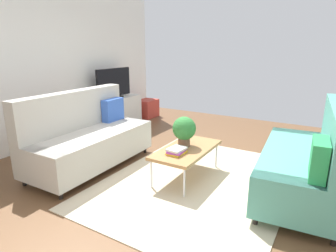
{
  "coord_description": "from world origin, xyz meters",
  "views": [
    {
      "loc": [
        -3.0,
        -1.68,
        1.71
      ],
      "look_at": [
        0.24,
        0.27,
        0.65
      ],
      "focal_mm": 30.16,
      "sensor_mm": 36.0,
      "label": 1
    }
  ],
  "objects_px": {
    "potted_plant": "(184,130)",
    "table_book_0": "(177,153)",
    "couch_beige": "(88,137)",
    "couch_green": "(307,161)",
    "bottle_1": "(105,97)",
    "coffee_table": "(187,150)",
    "storage_trunk": "(147,108)",
    "tv": "(114,84)",
    "bottle_0": "(101,97)",
    "vase_0": "(92,98)",
    "tv_console": "(115,112)"
  },
  "relations": [
    {
      "from": "potted_plant",
      "to": "table_book_0",
      "type": "relative_size",
      "value": 1.69
    },
    {
      "from": "storage_trunk",
      "to": "potted_plant",
      "type": "relative_size",
      "value": 1.29
    },
    {
      "from": "table_book_0",
      "to": "tv",
      "type": "bearing_deg",
      "value": 55.82
    },
    {
      "from": "storage_trunk",
      "to": "bottle_1",
      "type": "relative_size",
      "value": 3.68
    },
    {
      "from": "tv_console",
      "to": "bottle_0",
      "type": "distance_m",
      "value": 0.59
    },
    {
      "from": "couch_beige",
      "to": "table_book_0",
      "type": "distance_m",
      "value": 1.41
    },
    {
      "from": "tv_console",
      "to": "potted_plant",
      "type": "distance_m",
      "value": 2.85
    },
    {
      "from": "couch_beige",
      "to": "bottle_0",
      "type": "xyz_separation_m",
      "value": [
        1.42,
        1.08,
        0.29
      ]
    },
    {
      "from": "couch_beige",
      "to": "table_book_0",
      "type": "bearing_deg",
      "value": 94.52
    },
    {
      "from": "couch_beige",
      "to": "storage_trunk",
      "type": "distance_m",
      "value": 3.12
    },
    {
      "from": "tv",
      "to": "potted_plant",
      "type": "distance_m",
      "value": 2.83
    },
    {
      "from": "tv_console",
      "to": "potted_plant",
      "type": "bearing_deg",
      "value": -119.51
    },
    {
      "from": "vase_0",
      "to": "couch_beige",
      "type": "bearing_deg",
      "value": -137.2
    },
    {
      "from": "table_book_0",
      "to": "vase_0",
      "type": "bearing_deg",
      "value": 66.48
    },
    {
      "from": "coffee_table",
      "to": "tv",
      "type": "relative_size",
      "value": 1.1
    },
    {
      "from": "couch_beige",
      "to": "bottle_1",
      "type": "distance_m",
      "value": 1.88
    },
    {
      "from": "tv_console",
      "to": "storage_trunk",
      "type": "distance_m",
      "value": 1.11
    },
    {
      "from": "table_book_0",
      "to": "tv_console",
      "type": "bearing_deg",
      "value": 56.04
    },
    {
      "from": "bottle_1",
      "to": "tv_console",
      "type": "bearing_deg",
      "value": 6.98
    },
    {
      "from": "bottle_1",
      "to": "couch_green",
      "type": "bearing_deg",
      "value": -102.03
    },
    {
      "from": "bottle_0",
      "to": "coffee_table",
      "type": "bearing_deg",
      "value": -112.52
    },
    {
      "from": "couch_beige",
      "to": "couch_green",
      "type": "height_order",
      "value": "same"
    },
    {
      "from": "couch_green",
      "to": "potted_plant",
      "type": "xyz_separation_m",
      "value": [
        -0.23,
        1.49,
        0.21
      ]
    },
    {
      "from": "bottle_1",
      "to": "bottle_0",
      "type": "bearing_deg",
      "value": 180.0
    },
    {
      "from": "coffee_table",
      "to": "tv",
      "type": "bearing_deg",
      "value": 60.0
    },
    {
      "from": "table_book_0",
      "to": "coffee_table",
      "type": "bearing_deg",
      "value": -3.83
    },
    {
      "from": "tv_console",
      "to": "vase_0",
      "type": "height_order",
      "value": "vase_0"
    },
    {
      "from": "table_book_0",
      "to": "bottle_1",
      "type": "xyz_separation_m",
      "value": [
        1.37,
        2.48,
        0.28
      ]
    },
    {
      "from": "couch_green",
      "to": "bottle_1",
      "type": "bearing_deg",
      "value": 73.14
    },
    {
      "from": "storage_trunk",
      "to": "table_book_0",
      "type": "bearing_deg",
      "value": -139.12
    },
    {
      "from": "storage_trunk",
      "to": "potted_plant",
      "type": "height_order",
      "value": "potted_plant"
    },
    {
      "from": "tv",
      "to": "table_book_0",
      "type": "relative_size",
      "value": 4.17
    },
    {
      "from": "vase_0",
      "to": "bottle_1",
      "type": "distance_m",
      "value": 0.27
    },
    {
      "from": "couch_beige",
      "to": "potted_plant",
      "type": "distance_m",
      "value": 1.43
    },
    {
      "from": "table_book_0",
      "to": "vase_0",
      "type": "relative_size",
      "value": 1.53
    },
    {
      "from": "potted_plant",
      "to": "bottle_0",
      "type": "xyz_separation_m",
      "value": [
        0.98,
        2.43,
        0.09
      ]
    },
    {
      "from": "storage_trunk",
      "to": "potted_plant",
      "type": "xyz_separation_m",
      "value": [
        -2.5,
        -2.37,
        0.43
      ]
    },
    {
      "from": "bottle_0",
      "to": "bottle_1",
      "type": "distance_m",
      "value": 0.1
    },
    {
      "from": "couch_beige",
      "to": "storage_trunk",
      "type": "height_order",
      "value": "couch_beige"
    },
    {
      "from": "couch_green",
      "to": "vase_0",
      "type": "distance_m",
      "value": 4.06
    },
    {
      "from": "couch_green",
      "to": "bottle_1",
      "type": "height_order",
      "value": "couch_green"
    },
    {
      "from": "couch_green",
      "to": "table_book_0",
      "type": "xyz_separation_m",
      "value": [
        -0.54,
        1.44,
        -0.01
      ]
    },
    {
      "from": "potted_plant",
      "to": "table_book_0",
      "type": "xyz_separation_m",
      "value": [
        -0.3,
        -0.06,
        -0.22
      ]
    },
    {
      "from": "couch_beige",
      "to": "tv",
      "type": "distance_m",
      "value": 2.21
    },
    {
      "from": "couch_green",
      "to": "coffee_table",
      "type": "relative_size",
      "value": 1.79
    },
    {
      "from": "coffee_table",
      "to": "potted_plant",
      "type": "xyz_separation_m",
      "value": [
        0.06,
        0.07,
        0.26
      ]
    },
    {
      "from": "coffee_table",
      "to": "bottle_1",
      "type": "relative_size",
      "value": 7.79
    },
    {
      "from": "storage_trunk",
      "to": "coffee_table",
      "type": "bearing_deg",
      "value": -136.32
    },
    {
      "from": "couch_green",
      "to": "potted_plant",
      "type": "bearing_deg",
      "value": 94.05
    },
    {
      "from": "coffee_table",
      "to": "tv_console",
      "type": "distance_m",
      "value": 2.93
    }
  ]
}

